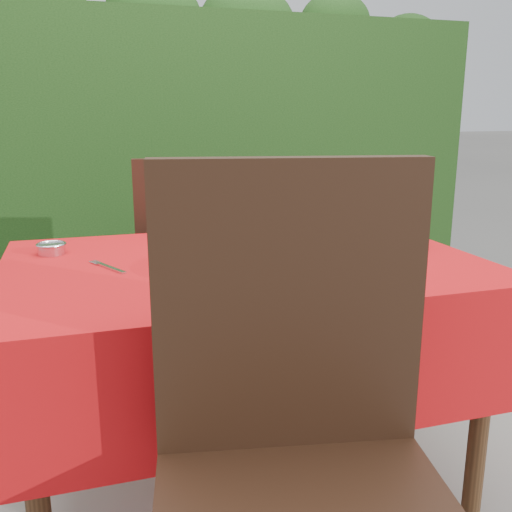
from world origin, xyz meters
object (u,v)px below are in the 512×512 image
object	(u,v)px
pizza_plate	(236,263)
pasta_plate	(225,234)
chair_near	(300,440)
wine_glass	(345,194)
fork	(111,268)
steel_ramekin	(52,249)
chair_far	(196,266)
water_glass	(400,231)

from	to	relation	value
pizza_plate	pasta_plate	world-z (taller)	pasta_plate
chair_near	wine_glass	size ratio (longest dim) A/B	5.74
fork	steel_ramekin	size ratio (longest dim) A/B	2.31
pasta_plate	chair_near	bearing A→B (deg)	-96.36
chair_far	pasta_plate	distance (m)	0.48
chair_near	pizza_plate	xyz separation A→B (m)	(0.04, 0.54, 0.17)
water_glass	wine_glass	distance (m)	0.25
chair_far	pizza_plate	bearing A→B (deg)	92.45
chair_near	chair_far	xyz separation A→B (m)	(0.09, 1.32, -0.05)
fork	chair_far	bearing A→B (deg)	35.49
pizza_plate	fork	bearing A→B (deg)	155.99
fork	wine_glass	bearing A→B (deg)	-9.07
chair_far	water_glass	size ratio (longest dim) A/B	9.62
chair_near	steel_ramekin	bearing A→B (deg)	125.44
pizza_plate	water_glass	distance (m)	0.57
pizza_plate	steel_ramekin	size ratio (longest dim) A/B	4.06
water_glass	steel_ramekin	distance (m)	1.01
pizza_plate	pasta_plate	bearing A→B (deg)	80.02
water_glass	fork	bearing A→B (deg)	-178.99
chair_near	steel_ramekin	world-z (taller)	chair_near
chair_far	pasta_plate	xyz separation A→B (m)	(0.01, -0.44, 0.21)
chair_near	fork	distance (m)	0.73
pasta_plate	steel_ramekin	world-z (taller)	pasta_plate
chair_near	pasta_plate	world-z (taller)	chair_near
chair_near	steel_ramekin	xyz separation A→B (m)	(-0.41, 0.88, 0.15)
water_glass	fork	distance (m)	0.84
water_glass	pizza_plate	bearing A→B (deg)	-165.10
water_glass	wine_glass	xyz separation A→B (m)	(-0.07, 0.23, 0.08)
pasta_plate	water_glass	world-z (taller)	water_glass
chair_far	fork	bearing A→B (deg)	68.33
pizza_plate	water_glass	world-z (taller)	water_glass
fork	pizza_plate	bearing A→B (deg)	-50.53
pasta_plate	steel_ramekin	xyz separation A→B (m)	(-0.50, -0.00, -0.01)
water_glass	chair_near	bearing A→B (deg)	-130.61
steel_ramekin	chair_far	bearing A→B (deg)	41.49
water_glass	fork	world-z (taller)	water_glass
chair_near	pizza_plate	size ratio (longest dim) A/B	3.48
pasta_plate	pizza_plate	bearing A→B (deg)	-99.98
wine_glass	steel_ramekin	xyz separation A→B (m)	(-0.92, -0.03, -0.12)
pasta_plate	fork	size ratio (longest dim) A/B	1.45
pizza_plate	wine_glass	xyz separation A→B (m)	(0.47, 0.37, 0.10)
chair_near	fork	xyz separation A→B (m)	(-0.26, 0.67, 0.14)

